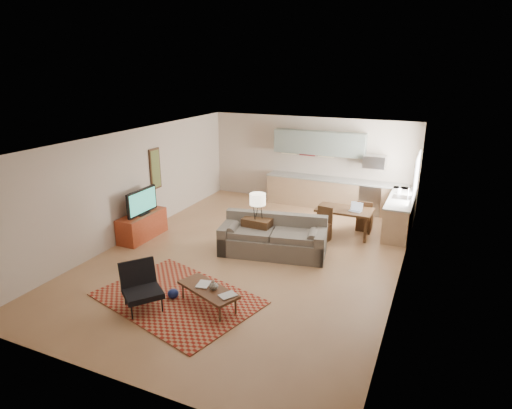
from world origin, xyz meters
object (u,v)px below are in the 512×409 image
at_px(coffee_table, 208,297).
at_px(console_table, 258,234).
at_px(armchair, 142,288).
at_px(tv_credenza, 142,226).
at_px(dining_table, 344,222).
at_px(sofa, 273,236).

relative_size(coffee_table, console_table, 1.60).
bearing_deg(armchair, tv_credenza, 76.07).
xyz_separation_m(armchair, dining_table, (2.47, 4.99, -0.07)).
distance_m(sofa, console_table, 0.45).
relative_size(console_table, dining_table, 0.56).
height_order(armchair, dining_table, armchair).
bearing_deg(coffee_table, armchair, -129.40).
distance_m(coffee_table, console_table, 2.73).
bearing_deg(armchair, sofa, 16.55).
xyz_separation_m(sofa, tv_credenza, (-3.39, -0.43, -0.12)).
bearing_deg(coffee_table, dining_table, 94.04).
xyz_separation_m(coffee_table, dining_table, (1.45, 4.43, 0.17)).
height_order(sofa, coffee_table, sofa).
distance_m(coffee_table, armchair, 1.18).
xyz_separation_m(coffee_table, tv_credenza, (-3.17, 2.18, 0.13)).
distance_m(armchair, dining_table, 5.57).
height_order(sofa, console_table, sofa).
relative_size(coffee_table, tv_credenza, 0.89).
height_order(console_table, dining_table, console_table).
relative_size(coffee_table, dining_table, 0.89).
bearing_deg(coffee_table, console_table, 116.75).
height_order(coffee_table, console_table, console_table).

